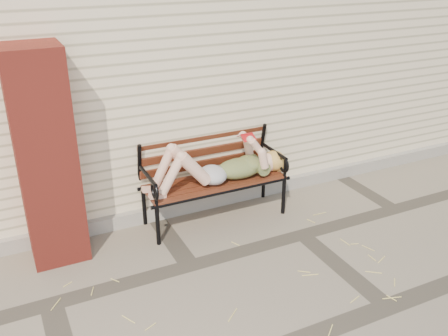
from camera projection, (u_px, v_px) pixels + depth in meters
ground at (302, 235)px, 5.15m from camera, size 80.00×80.00×0.00m
house_wall at (188, 41)px, 7.00m from camera, size 8.00×4.00×3.00m
foundation_strip at (256, 190)px, 5.91m from camera, size 8.00×0.10×0.15m
brick_pillar at (46, 158)px, 4.44m from camera, size 0.50×0.50×2.00m
garden_bench at (211, 165)px, 5.30m from camera, size 1.65×0.66×1.07m
reading_woman at (217, 166)px, 5.18m from camera, size 1.56×0.35×0.49m
straw_scatter at (221, 301)px, 4.18m from camera, size 2.90×1.75×0.01m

